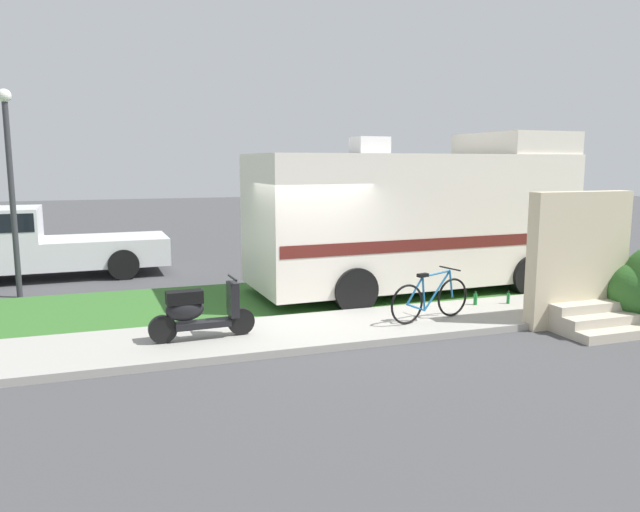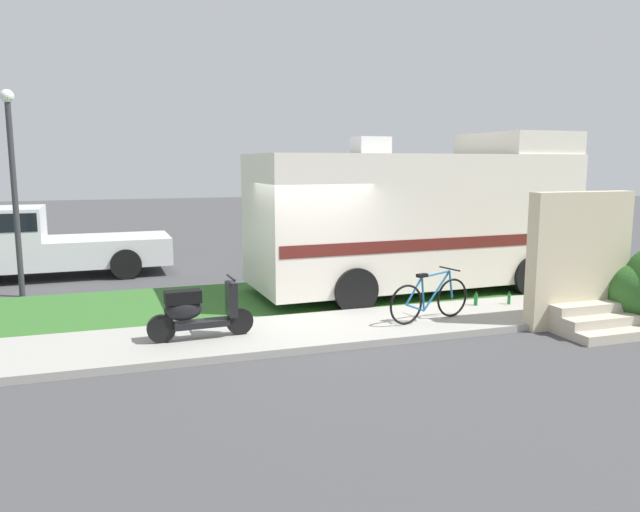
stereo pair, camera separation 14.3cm
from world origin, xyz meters
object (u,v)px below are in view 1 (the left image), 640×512
(motorhome_rv, at_px, (417,217))
(bottle_green, at_px, (508,298))
(bicycle, at_px, (430,299))
(bottle_spare, at_px, (475,299))
(scooter, at_px, (198,311))
(street_lamp_post, at_px, (10,174))
(pickup_truck_near, at_px, (25,241))

(motorhome_rv, distance_m, bottle_green, 2.73)
(motorhome_rv, relative_size, bottle_green, 28.22)
(bicycle, xyz_separation_m, bottle_spare, (1.43, 0.74, -0.28))
(motorhome_rv, xyz_separation_m, scooter, (-5.19, -2.51, -1.13))
(bicycle, bearing_deg, bottle_green, 16.06)
(motorhome_rv, height_order, street_lamp_post, street_lamp_post)
(bottle_green, relative_size, street_lamp_post, 0.06)
(bottle_green, xyz_separation_m, bottle_spare, (-0.67, 0.13, 0.01))
(bicycle, bearing_deg, bottle_spare, 27.19)
(bicycle, xyz_separation_m, street_lamp_post, (-7.24, 5.01, 2.15))
(pickup_truck_near, bearing_deg, bottle_green, -35.19)
(motorhome_rv, bearing_deg, pickup_truck_near, 151.63)
(motorhome_rv, bearing_deg, bottle_green, -65.11)
(pickup_truck_near, xyz_separation_m, bottle_green, (9.45, -6.66, -0.73))
(pickup_truck_near, bearing_deg, scooter, -65.08)
(bottle_green, distance_m, street_lamp_post, 10.61)
(pickup_truck_near, relative_size, street_lamp_post, 1.27)
(motorhome_rv, xyz_separation_m, bicycle, (-1.14, -2.69, -1.19))
(bicycle, relative_size, bottle_green, 6.75)
(scooter, distance_m, street_lamp_post, 6.16)
(bicycle, height_order, bottle_green, bicycle)
(scooter, bearing_deg, motorhome_rv, 25.86)
(motorhome_rv, distance_m, scooter, 5.87)
(motorhome_rv, height_order, bicycle, motorhome_rv)
(pickup_truck_near, distance_m, street_lamp_post, 2.83)
(pickup_truck_near, xyz_separation_m, street_lamp_post, (0.11, -2.26, 1.70))
(scooter, distance_m, bottle_green, 6.18)
(bottle_spare, bearing_deg, street_lamp_post, 153.75)
(bicycle, bearing_deg, pickup_truck_near, 135.30)
(bicycle, height_order, street_lamp_post, street_lamp_post)
(scooter, distance_m, pickup_truck_near, 7.83)
(scooter, distance_m, bicycle, 4.05)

